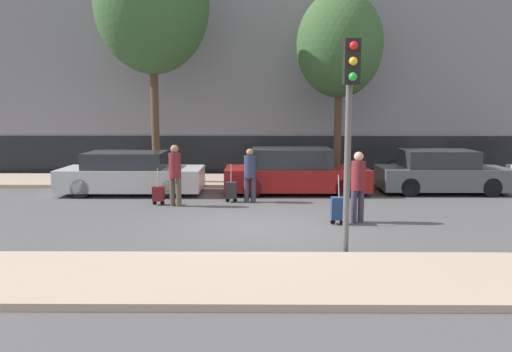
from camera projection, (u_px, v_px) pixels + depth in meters
name	position (u px, v px, depth m)	size (l,w,h in m)	color
ground_plane	(258.00, 226.00, 11.78)	(80.00, 80.00, 0.00)	#4C4C4F
sidewalk_near	(257.00, 278.00, 8.06)	(28.00, 2.50, 0.12)	tan
sidewalk_far	(259.00, 180.00, 18.70)	(28.00, 3.00, 0.12)	tan
building_facade	(259.00, 57.00, 21.52)	(28.00, 2.70, 9.87)	slate
parked_car_0	(131.00, 174.00, 16.14)	(4.52, 1.86, 1.36)	#B7BABF
parked_car_1	(295.00, 173.00, 16.19)	(4.61, 1.79, 1.47)	maroon
parked_car_2	(441.00, 173.00, 16.31)	(4.10, 1.74, 1.40)	#4C5156
pedestrian_left	(175.00, 171.00, 14.04)	(0.34, 0.34, 1.74)	#4C4233
trolley_left	(158.00, 194.00, 14.30)	(0.34, 0.29, 1.08)	maroon
pedestrian_center	(250.00, 172.00, 14.66)	(0.35, 0.34, 1.59)	#383347
trolley_center	(231.00, 190.00, 14.71)	(0.34, 0.29, 1.14)	#262628
pedestrian_right	(358.00, 182.00, 12.05)	(0.34, 0.34, 1.73)	#383347
trolley_right	(338.00, 208.00, 11.92)	(0.34, 0.29, 1.20)	navy
traffic_light	(350.00, 105.00, 9.04)	(0.28, 0.47, 3.99)	#515154
parked_bicycle	(407.00, 169.00, 18.54)	(1.77, 0.06, 0.96)	black
bare_tree_near_crossing	(152.00, 3.00, 17.29)	(3.98, 3.98, 8.69)	#4C3826
bare_tree_down_street	(340.00, 45.00, 18.20)	(3.14, 3.14, 6.86)	#4C3826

